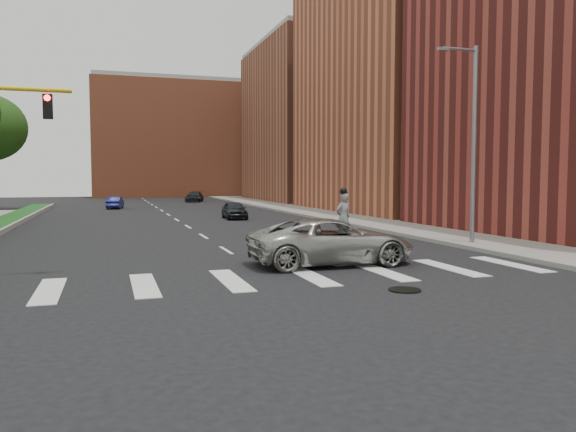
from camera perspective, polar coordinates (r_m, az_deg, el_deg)
The scene contains 13 objects.
ground_plane at distance 16.71m, azimuth -0.75°, elevation -6.92°, with size 160.00×160.00×0.00m, color black.
median_curb at distance 36.24m, azimuth -26.73°, elevation -1.21°, with size 0.20×60.00×0.28m, color gray.
sidewalk_right at distance 44.32m, azimuth 5.19°, elevation 0.01°, with size 5.00×90.00×0.18m, color gray.
manhole at distance 16.07m, azimuth 11.77°, elevation -7.37°, with size 0.90×0.90×0.04m, color black.
building_mid at distance 53.70m, azimuth 12.73°, elevation 13.37°, with size 16.00×22.00×24.00m, color #BD5D3B.
building_far at distance 74.98m, azimuth 3.21°, elevation 9.23°, with size 16.00×22.00×20.00m, color #964F37.
building_backdrop at distance 94.48m, azimuth -11.36°, elevation 7.46°, with size 26.00×14.00×18.00m, color #BD5D3B.
streetlight at distance 26.84m, azimuth 18.21°, elevation 7.50°, with size 2.05×0.20×9.00m.
stilt_performer at distance 20.19m, azimuth 5.63°, elevation -1.91°, with size 0.82×0.62×2.79m.
suv_crossing at distance 20.32m, azimuth 4.43°, elevation -2.59°, with size 2.77×6.00×1.67m, color #A4A29B.
car_near at distance 42.45m, azimuth -5.47°, elevation 0.60°, with size 1.56×3.88×1.32m, color black.
car_mid at distance 58.29m, azimuth -17.15°, elevation 1.30°, with size 1.27×3.64×1.20m, color navy.
car_far at distance 71.98m, azimuth -9.48°, elevation 1.95°, with size 1.82×4.49×1.30m, color black.
Camera 1 is at (-4.83, -15.68, 3.16)m, focal length 35.00 mm.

